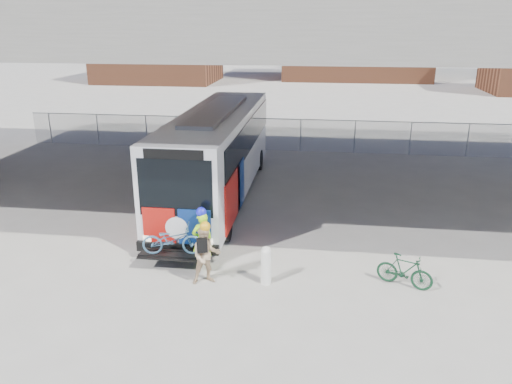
% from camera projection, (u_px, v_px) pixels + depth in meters
% --- Properties ---
extents(ground, '(160.00, 160.00, 0.00)m').
position_uv_depth(ground, '(253.00, 235.00, 17.18)').
color(ground, '#9E9991').
rests_on(ground, ground).
extents(bus, '(2.67, 12.98, 3.69)m').
position_uv_depth(bus, '(218.00, 147.00, 20.30)').
color(bus, silver).
rests_on(bus, ground).
extents(overpass, '(40.00, 16.00, 7.95)m').
position_uv_depth(overpass, '(268.00, 33.00, 18.81)').
color(overpass, '#605E59').
rests_on(overpass, ground).
extents(chainlink_fence, '(30.00, 0.06, 30.00)m').
position_uv_depth(chainlink_fence, '(283.00, 126.00, 27.97)').
color(chainlink_fence, gray).
rests_on(chainlink_fence, ground).
extents(brick_buildings, '(54.00, 22.00, 12.00)m').
position_uv_depth(brick_buildings, '(318.00, 35.00, 60.50)').
color(brick_buildings, brown).
rests_on(brick_buildings, ground).
extents(bollard, '(0.29, 0.29, 1.12)m').
position_uv_depth(bollard, '(266.00, 264.00, 13.80)').
color(bollard, white).
rests_on(bollard, ground).
extents(cyclist_hivis, '(0.75, 0.70, 1.89)m').
position_uv_depth(cyclist_hivis, '(202.00, 239.00, 14.65)').
color(cyclist_hivis, '#ACFE1A').
rests_on(cyclist_hivis, ground).
extents(cyclist_tan, '(0.99, 0.89, 1.85)m').
position_uv_depth(cyclist_tan, '(206.00, 254.00, 13.74)').
color(cyclist_tan, tan).
rests_on(cyclist_tan, ground).
extents(bike_parked, '(1.60, 1.02, 0.94)m').
position_uv_depth(bike_parked, '(405.00, 271.00, 13.70)').
color(bike_parked, '#123A22').
rests_on(bike_parked, ground).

